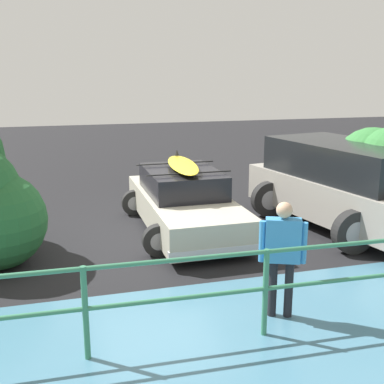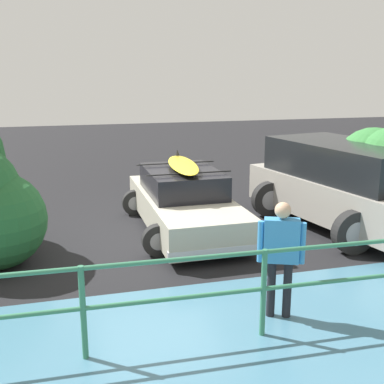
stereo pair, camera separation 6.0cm
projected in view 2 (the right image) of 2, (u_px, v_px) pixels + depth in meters
The scene contains 5 objects.
ground_plane at pixel (157, 234), 9.87m from camera, with size 44.00×44.00×0.02m, color black.
sedan_car at pixel (184, 201), 10.05m from camera, with size 2.28×4.33×1.53m.
suv_car at pixel (344, 184), 10.13m from camera, with size 3.24×4.70×1.80m.
person_bystander at pixel (281, 249), 6.29m from camera, with size 0.58×0.34×1.60m.
railing_fence at pixel (344, 270), 6.12m from camera, with size 10.92×0.37×1.14m.
Camera 2 is at (1.75, 9.24, 3.21)m, focal length 45.00 mm.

